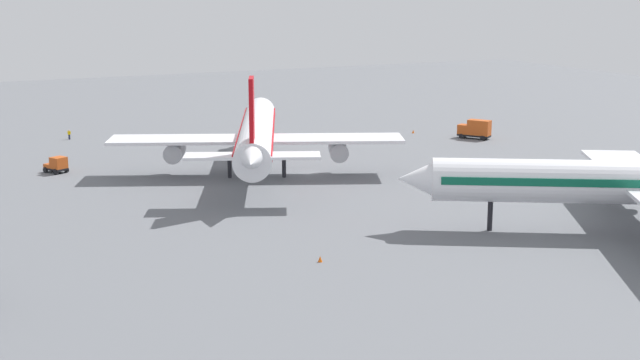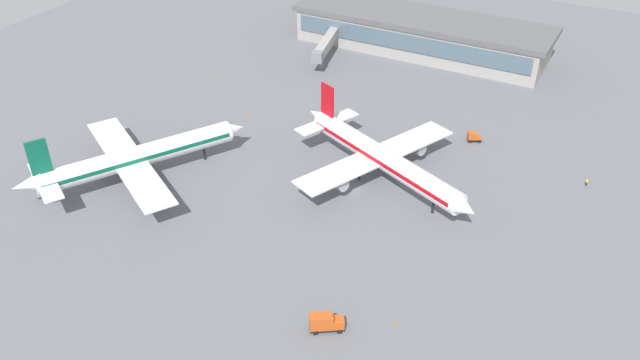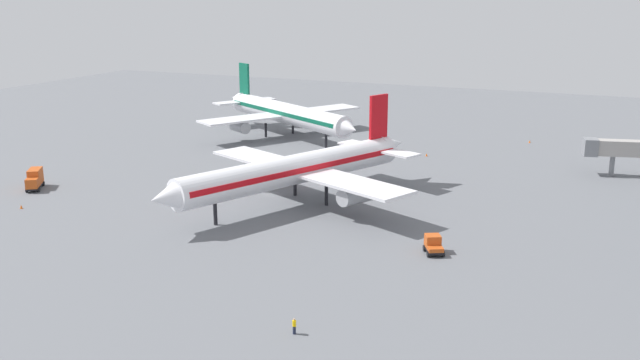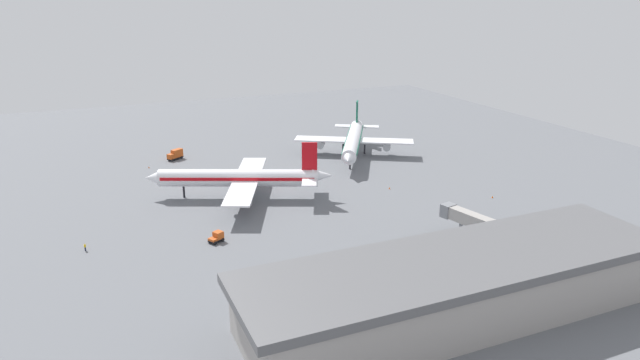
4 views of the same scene
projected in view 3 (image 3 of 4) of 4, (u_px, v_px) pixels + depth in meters
name	position (u px, v px, depth m)	size (l,w,h in m)	color
ground	(268.00, 194.00, 117.77)	(288.00, 288.00, 0.00)	slate
airplane_at_gate	(286.00, 113.00, 161.77)	(38.25, 45.66, 15.42)	white
airplane_taxiing	(297.00, 169.00, 110.99)	(48.24, 39.94, 15.51)	white
baggage_tug	(433.00, 244.00, 90.99)	(3.72, 3.38, 2.30)	black
catering_truck	(35.00, 179.00, 120.47)	(5.73, 4.65, 3.30)	black
ground_crew_worker	(294.00, 326.00, 69.56)	(0.53, 0.53, 1.67)	#1E2338
safety_cone_near_gate	(530.00, 141.00, 157.19)	(0.44, 0.44, 0.60)	#EA590C
safety_cone_mid_apron	(427.00, 155.00, 144.48)	(0.44, 0.44, 0.60)	#EA590C
safety_cone_far_side	(21.00, 207.00, 109.78)	(0.44, 0.44, 0.60)	#EA590C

